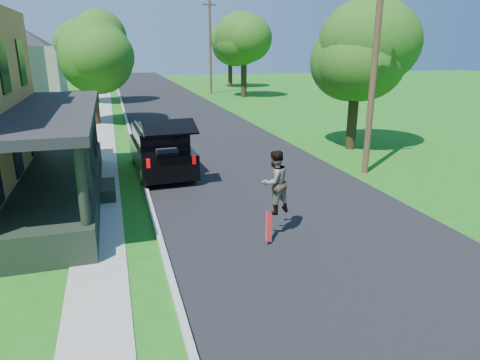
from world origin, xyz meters
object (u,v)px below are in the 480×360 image
object	(u,v)px
skateboarder	(275,182)
tree_right_near	(357,48)
black_suv	(161,149)
utility_pole_near	(375,56)

from	to	relation	value
skateboarder	tree_right_near	xyz separation A→B (m)	(7.44, 8.67, 3.36)
black_suv	utility_pole_near	xyz separation A→B (m)	(7.97, -2.51, 3.67)
tree_right_near	utility_pole_near	bearing A→B (deg)	-112.31
black_suv	utility_pole_near	size ratio (longest dim) A/B	0.60
skateboarder	utility_pole_near	distance (m)	8.00
skateboarder	tree_right_near	distance (m)	11.91
black_suv	utility_pole_near	world-z (taller)	utility_pole_near
tree_right_near	utility_pole_near	xyz separation A→B (m)	(-1.67, -4.07, -0.26)
utility_pole_near	black_suv	bearing A→B (deg)	165.46
black_suv	tree_right_near	bearing A→B (deg)	6.96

